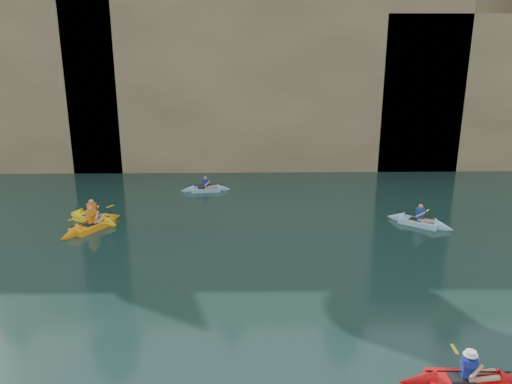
{
  "coord_description": "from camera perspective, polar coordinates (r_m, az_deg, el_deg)",
  "views": [
    {
      "loc": [
        0.7,
        -8.9,
        7.8
      ],
      "look_at": [
        1.04,
        7.13,
        3.0
      ],
      "focal_mm": 35.0,
      "sensor_mm": 36.0,
      "label": 1
    }
  ],
  "objects": [
    {
      "name": "cliff_slab_center",
      "position": [
        31.59,
        1.19,
        12.85
      ],
      "size": [
        24.0,
        2.4,
        11.4
      ],
      "primitive_type": "cube",
      "color": "#99885C",
      "rests_on": "ground"
    },
    {
      "name": "kayaker_ltblue_mid",
      "position": [
        27.42,
        -5.78,
        0.34
      ],
      "size": [
        2.81,
        2.09,
        1.04
      ],
      "rotation": [
        0.0,
        0.0,
        0.12
      ],
      "color": "#7DB0D1",
      "rests_on": "ground"
    },
    {
      "name": "sea_cave_center",
      "position": [
        31.81,
        -9.71,
        5.19
      ],
      "size": [
        3.5,
        1.0,
        3.2
      ],
      "primitive_type": "cube",
      "color": "black",
      "rests_on": "ground"
    },
    {
      "name": "kayaker_yellow",
      "position": [
        23.9,
        -18.17,
        -2.84
      ],
      "size": [
        3.06,
        2.42,
        1.3
      ],
      "rotation": [
        0.0,
        0.0,
        -0.6
      ],
      "color": "yellow",
      "rests_on": "ground"
    },
    {
      "name": "main_kayaker",
      "position": [
        13.5,
        22.95,
        -19.28
      ],
      "size": [
        3.26,
        2.21,
        1.2
      ],
      "rotation": [
        0.0,
        0.0,
        -0.05
      ],
      "color": "red",
      "rests_on": "ground"
    },
    {
      "name": "sea_cave_east",
      "position": [
        32.69,
        15.44,
        6.29
      ],
      "size": [
        5.0,
        1.0,
        4.5
      ],
      "primitive_type": "cube",
      "color": "black",
      "rests_on": "ground"
    },
    {
      "name": "kayaker_ltblue_near",
      "position": [
        23.44,
        18.16,
        -3.25
      ],
      "size": [
        2.84,
        2.43,
        1.2
      ],
      "rotation": [
        0.0,
        0.0,
        -0.66
      ],
      "color": "#95C8F9",
      "rests_on": "ground"
    },
    {
      "name": "kayaker_orange",
      "position": [
        22.95,
        -18.23,
        -3.65
      ],
      "size": [
        2.42,
        3.35,
        1.31
      ],
      "rotation": [
        0.0,
        0.0,
        1.04
      ],
      "color": "orange",
      "rests_on": "ground"
    },
    {
      "name": "cliff",
      "position": [
        38.95,
        -2.3,
        14.01
      ],
      "size": [
        70.0,
        16.0,
        12.0
      ],
      "primitive_type": "cube",
      "color": "tan",
      "rests_on": "ground"
    }
  ]
}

